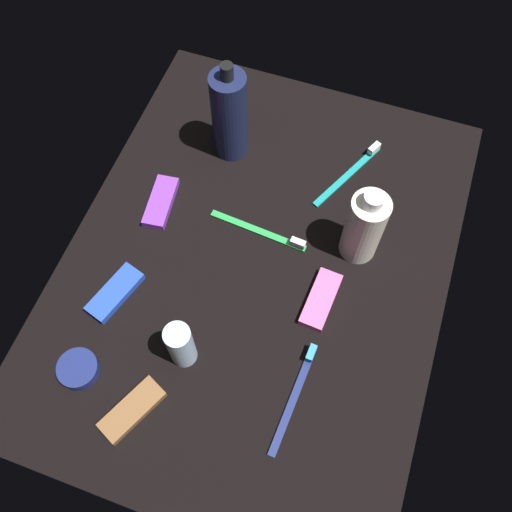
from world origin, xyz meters
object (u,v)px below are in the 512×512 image
(deodorant_stick, at_px, (181,345))
(toothbrush_green, at_px, (264,232))
(snack_bar_pink, at_px, (321,299))
(snack_bar_purple, at_px, (161,202))
(snack_bar_blue, at_px, (115,293))
(bodywash_bottle, at_px, (364,227))
(toothbrush_navy, at_px, (296,392))
(toothbrush_teal, at_px, (351,171))
(lotion_bottle, at_px, (229,115))
(snack_bar_brown, at_px, (132,410))
(cream_tin_left, at_px, (78,369))

(deodorant_stick, bearing_deg, toothbrush_green, 169.28)
(snack_bar_pink, height_order, snack_bar_purple, same)
(snack_bar_pink, height_order, snack_bar_blue, same)
(bodywash_bottle, distance_m, toothbrush_navy, 0.28)
(toothbrush_teal, bearing_deg, snack_bar_pink, 4.02)
(lotion_bottle, relative_size, toothbrush_navy, 1.17)
(bodywash_bottle, distance_m, toothbrush_teal, 0.17)
(toothbrush_teal, bearing_deg, snack_bar_blue, -39.86)
(deodorant_stick, distance_m, snack_bar_brown, 0.12)
(bodywash_bottle, height_order, toothbrush_green, bodywash_bottle)
(lotion_bottle, relative_size, cream_tin_left, 3.31)
(lotion_bottle, height_order, toothbrush_navy, lotion_bottle)
(bodywash_bottle, bearing_deg, snack_bar_purple, -85.14)
(lotion_bottle, distance_m, snack_bar_purple, 0.20)
(snack_bar_pink, distance_m, snack_bar_purple, 0.34)
(lotion_bottle, height_order, snack_bar_purple, lotion_bottle)
(snack_bar_purple, bearing_deg, toothbrush_navy, 46.59)
(toothbrush_teal, xyz_separation_m, snack_bar_brown, (0.53, -0.20, 0.00))
(deodorant_stick, bearing_deg, snack_bar_brown, -20.86)
(lotion_bottle, distance_m, snack_bar_blue, 0.37)
(deodorant_stick, xyz_separation_m, toothbrush_navy, (-0.00, 0.18, -0.05))
(toothbrush_green, height_order, snack_bar_purple, toothbrush_green)
(toothbrush_green, distance_m, snack_bar_pink, 0.16)
(cream_tin_left, bearing_deg, snack_bar_purple, -179.55)
(snack_bar_pink, bearing_deg, toothbrush_teal, -171.83)
(snack_bar_brown, bearing_deg, toothbrush_navy, 140.56)
(snack_bar_purple, bearing_deg, lotion_bottle, 147.57)
(toothbrush_green, xyz_separation_m, snack_bar_pink, (0.09, 0.13, 0.00))
(snack_bar_brown, height_order, snack_bar_blue, same)
(deodorant_stick, relative_size, toothbrush_navy, 0.57)
(snack_bar_brown, distance_m, cream_tin_left, 0.11)
(bodywash_bottle, bearing_deg, snack_bar_brown, -33.15)
(toothbrush_teal, xyz_separation_m, snack_bar_pink, (0.27, 0.02, 0.00))
(deodorant_stick, height_order, cream_tin_left, deodorant_stick)
(snack_bar_purple, bearing_deg, deodorant_stick, 23.90)
(toothbrush_green, distance_m, snack_bar_blue, 0.27)
(toothbrush_navy, relative_size, snack_bar_blue, 1.73)
(toothbrush_teal, distance_m, snack_bar_brown, 0.57)
(snack_bar_blue, bearing_deg, toothbrush_green, 151.24)
(toothbrush_green, relative_size, toothbrush_teal, 1.07)
(toothbrush_navy, height_order, snack_bar_pink, toothbrush_navy)
(toothbrush_green, distance_m, snack_bar_purple, 0.19)
(deodorant_stick, relative_size, toothbrush_green, 0.57)
(snack_bar_brown, height_order, snack_bar_pink, same)
(deodorant_stick, height_order, toothbrush_navy, deodorant_stick)
(toothbrush_teal, distance_m, snack_bar_pink, 0.27)
(toothbrush_green, xyz_separation_m, snack_bar_blue, (0.19, -0.19, 0.00))
(lotion_bottle, xyz_separation_m, toothbrush_green, (0.16, 0.12, -0.09))
(toothbrush_green, bearing_deg, snack_bar_blue, -45.59)
(snack_bar_brown, distance_m, snack_bar_blue, 0.20)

